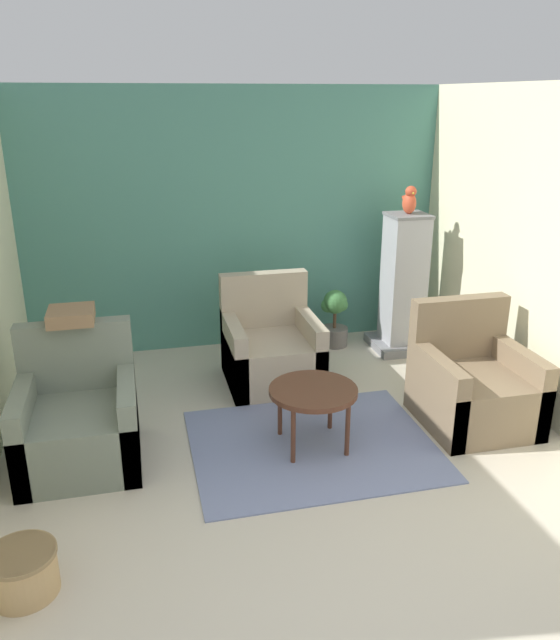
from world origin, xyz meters
name	(u,v)px	position (x,y,z in m)	size (l,w,h in m)	color
ground_plane	(363,602)	(0.00, 0.00, 0.00)	(20.00, 20.00, 0.00)	beige
wall_back_accent	(236,221)	(0.00, 3.81, 1.31)	(4.34, 0.06, 2.62)	#4C897A
wall_right	(537,254)	(2.14, 1.89, 1.31)	(0.06, 3.78, 2.62)	beige
area_rug	(312,445)	(0.17, 1.57, 0.01)	(1.82, 1.47, 0.01)	slate
coffee_table	(313,394)	(0.17, 1.57, 0.43)	(0.66, 0.66, 0.48)	#512D1E
armchair_left	(79,423)	(-1.51, 1.76, 0.30)	(0.82, 0.84, 0.96)	slate
armchair_right	(473,387)	(1.53, 1.64, 0.30)	(0.82, 0.84, 0.96)	#7A664C
armchair_middle	(271,350)	(0.12, 2.76, 0.30)	(0.82, 0.84, 0.96)	tan
birdcage	(403,288)	(1.62, 3.24, 0.66)	(0.58, 0.58, 1.42)	slate
parrot	(409,201)	(1.62, 3.24, 1.55)	(0.13, 0.23, 0.28)	#D14C2D
potted_plant	(335,317)	(0.97, 3.47, 0.32)	(0.29, 0.28, 0.61)	#66605B
wicker_basket	(23,571)	(-1.74, 0.49, 0.14)	(0.37, 0.37, 0.26)	tan
throw_pillow	(71,316)	(-1.51, 2.07, 1.01)	(0.32, 0.32, 0.10)	#846647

